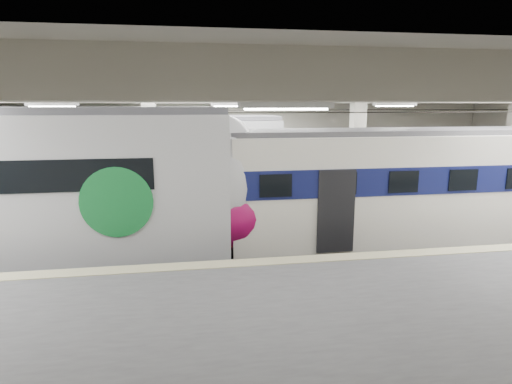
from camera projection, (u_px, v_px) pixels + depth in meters
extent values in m
cube|color=black|center=(242.00, 260.00, 14.02)|extent=(36.00, 24.00, 0.10)
cube|color=silver|center=(241.00, 84.00, 12.88)|extent=(36.00, 24.00, 0.20)
cube|color=beige|center=(219.00, 146.00, 23.12)|extent=(30.00, 0.10, 5.50)
cube|color=beige|center=(384.00, 360.00, 3.78)|extent=(30.00, 0.10, 5.50)
cube|color=#515154|center=(289.00, 357.00, 7.61)|extent=(30.00, 7.00, 1.10)
cube|color=#C0B787|center=(259.00, 262.00, 10.64)|extent=(30.00, 0.50, 0.02)
cube|color=beige|center=(152.00, 165.00, 15.89)|extent=(0.50, 0.50, 5.50)
cube|color=beige|center=(356.00, 160.00, 17.13)|extent=(0.50, 0.50, 5.50)
cube|color=beige|center=(512.00, 157.00, 18.21)|extent=(0.50, 0.50, 5.50)
cube|color=beige|center=(241.00, 94.00, 12.95)|extent=(30.00, 18.00, 0.50)
cube|color=#59544C|center=(242.00, 256.00, 13.99)|extent=(30.00, 1.52, 0.16)
cube|color=#59544C|center=(227.00, 214.00, 19.31)|extent=(30.00, 1.52, 0.16)
cylinder|color=black|center=(241.00, 113.00, 13.06)|extent=(30.00, 0.03, 0.03)
cylinder|color=black|center=(225.00, 110.00, 18.37)|extent=(30.00, 0.03, 0.03)
cube|color=white|center=(251.00, 106.00, 11.08)|extent=(26.00, 8.40, 0.12)
ellipsoid|color=silver|center=(225.00, 181.00, 13.40)|extent=(2.46, 3.05, 4.10)
ellipsoid|color=#A40D50|center=(230.00, 209.00, 13.61)|extent=(2.61, 3.11, 2.51)
cylinder|color=#177F36|center=(117.00, 202.00, 11.44)|extent=(1.93, 0.06, 1.93)
cube|color=white|center=(410.00, 186.00, 14.44)|extent=(12.29, 2.69, 3.50)
cube|color=#121852|center=(410.00, 174.00, 14.36)|extent=(12.33, 2.75, 0.85)
cube|color=red|center=(227.00, 207.00, 13.58)|extent=(0.08, 2.29, 1.92)
cube|color=black|center=(227.00, 161.00, 13.28)|extent=(0.08, 2.16, 1.26)
cube|color=#4C4C51|center=(414.00, 131.00, 14.07)|extent=(12.29, 2.10, 0.16)
cube|color=black|center=(406.00, 240.00, 14.83)|extent=(12.29, 1.89, 0.70)
cube|color=silver|center=(116.00, 166.00, 18.12)|extent=(13.98, 3.17, 3.77)
cube|color=#177F36|center=(115.00, 154.00, 18.02)|extent=(14.02, 3.23, 0.79)
cube|color=#4C4C51|center=(113.00, 118.00, 17.71)|extent=(13.96, 2.67, 0.16)
cube|color=black|center=(119.00, 213.00, 18.54)|extent=(13.97, 2.87, 0.60)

